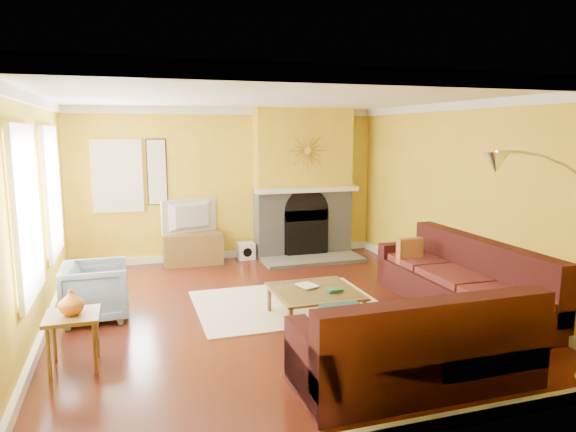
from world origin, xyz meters
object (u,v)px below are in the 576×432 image
object	(u,v)px
sectional_sofa	(393,290)
side_table	(74,341)
media_console	(193,249)
coffee_table	(315,305)
arc_lamp	(555,279)
armchair	(96,291)

from	to	relation	value
sectional_sofa	side_table	bearing A→B (deg)	-179.70
sectional_sofa	media_console	size ratio (longest dim) A/B	3.46
coffee_table	sectional_sofa	bearing A→B (deg)	-31.13
side_table	arc_lamp	bearing A→B (deg)	-24.55
sectional_sofa	side_table	size ratio (longest dim) A/B	6.29
side_table	sectional_sofa	bearing A→B (deg)	0.30
armchair	side_table	world-z (taller)	armchair
sectional_sofa	side_table	xyz separation A→B (m)	(-3.48, -0.02, -0.17)
media_console	coffee_table	bearing A→B (deg)	-71.53
coffee_table	armchair	distance (m)	2.68
arc_lamp	sectional_sofa	bearing A→B (deg)	105.04
coffee_table	media_console	bearing A→B (deg)	108.47
sectional_sofa	arc_lamp	distance (m)	1.99
armchair	side_table	xyz separation A→B (m)	(-0.14, -1.36, -0.08)
media_console	arc_lamp	size ratio (longest dim) A/B	0.47
sectional_sofa	armchair	world-z (taller)	sectional_sofa
media_console	armchair	bearing A→B (deg)	-122.22
armchair	coffee_table	bearing A→B (deg)	-108.72
coffee_table	side_table	xyz separation A→B (m)	(-2.68, -0.50, 0.08)
armchair	arc_lamp	distance (m)	5.02
armchair	side_table	distance (m)	1.37
sectional_sofa	media_console	bearing A→B (deg)	116.91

